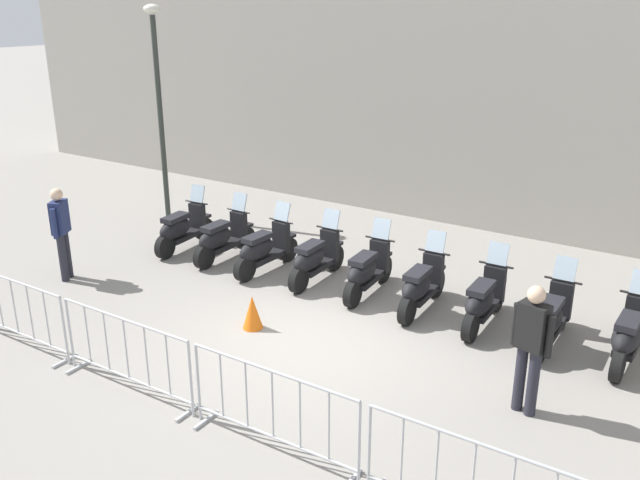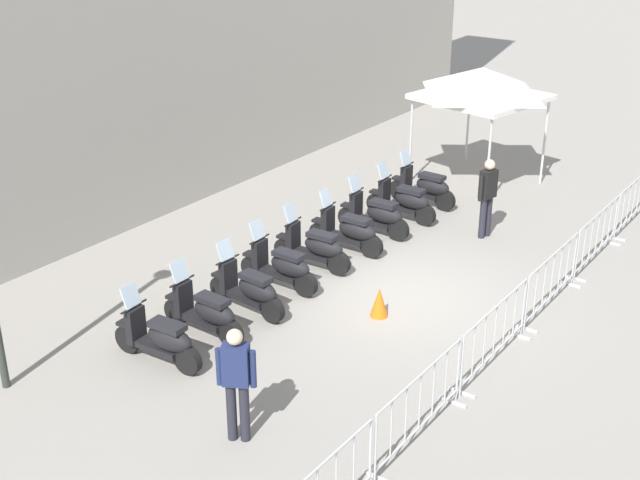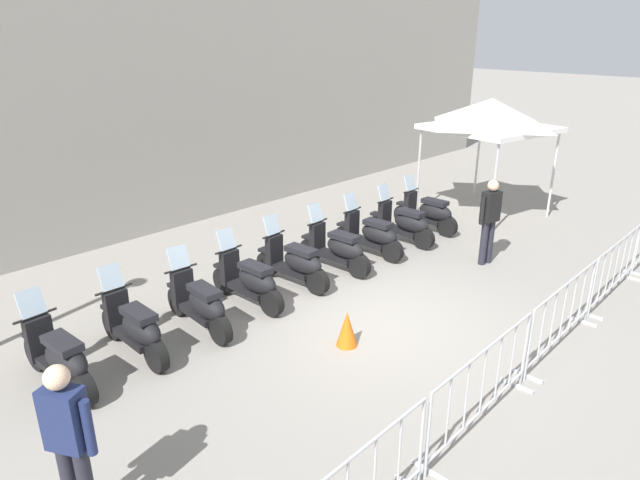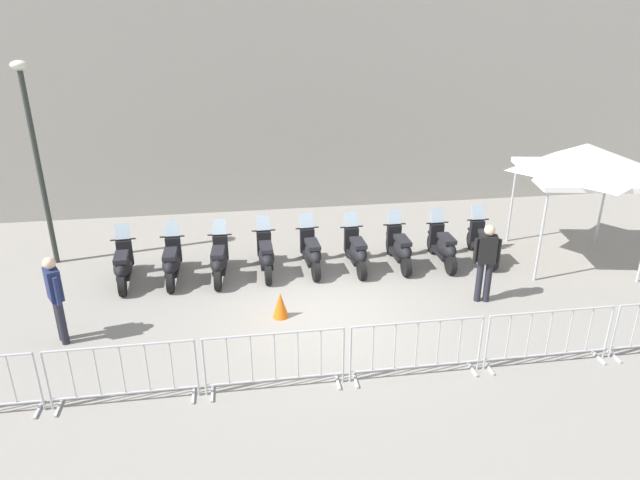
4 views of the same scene
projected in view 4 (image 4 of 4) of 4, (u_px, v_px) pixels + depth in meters
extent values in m
plane|color=gray|center=(325.00, 313.00, 11.67)|extent=(120.00, 120.00, 0.00)
cylinder|color=black|center=(127.00, 262.00, 13.41)|extent=(0.25, 0.50, 0.48)
cylinder|color=black|center=(122.00, 285.00, 12.30)|extent=(0.25, 0.50, 0.48)
cube|color=black|center=(125.00, 271.00, 12.84)|extent=(0.49, 0.91, 0.10)
ellipsoid|color=black|center=(122.00, 267.00, 12.49)|extent=(0.56, 0.90, 0.40)
cube|color=black|center=(121.00, 257.00, 12.44)|extent=(0.42, 0.65, 0.10)
cube|color=black|center=(125.00, 253.00, 13.13)|extent=(0.36, 0.22, 0.60)
cylinder|color=black|center=(123.00, 239.00, 13.00)|extent=(0.55, 0.17, 0.04)
cube|color=silver|center=(122.00, 231.00, 12.97)|extent=(0.34, 0.21, 0.35)
cube|color=black|center=(126.00, 251.00, 13.31)|extent=(0.27, 0.36, 0.06)
cylinder|color=black|center=(176.00, 258.00, 13.58)|extent=(0.22, 0.50, 0.48)
cylinder|color=black|center=(170.00, 282.00, 12.45)|extent=(0.22, 0.50, 0.48)
cube|color=black|center=(173.00, 268.00, 13.00)|extent=(0.42, 0.90, 0.10)
ellipsoid|color=black|center=(171.00, 264.00, 12.65)|extent=(0.50, 0.89, 0.40)
cube|color=black|center=(170.00, 254.00, 12.59)|extent=(0.38, 0.64, 0.10)
cube|color=black|center=(174.00, 250.00, 13.29)|extent=(0.36, 0.20, 0.60)
cylinder|color=black|center=(172.00, 237.00, 13.16)|extent=(0.56, 0.13, 0.04)
cube|color=silver|center=(172.00, 228.00, 13.14)|extent=(0.34, 0.19, 0.35)
cube|color=black|center=(175.00, 248.00, 13.47)|extent=(0.25, 0.35, 0.06)
cylinder|color=black|center=(222.00, 256.00, 13.68)|extent=(0.19, 0.49, 0.48)
cylinder|color=black|center=(218.00, 280.00, 12.54)|extent=(0.19, 0.49, 0.48)
cube|color=black|center=(220.00, 266.00, 13.09)|extent=(0.38, 0.89, 0.10)
ellipsoid|color=black|center=(218.00, 262.00, 12.74)|extent=(0.45, 0.88, 0.40)
cube|color=black|center=(218.00, 252.00, 12.69)|extent=(0.35, 0.63, 0.10)
cube|color=black|center=(221.00, 248.00, 13.39)|extent=(0.35, 0.18, 0.60)
cylinder|color=black|center=(220.00, 235.00, 13.26)|extent=(0.56, 0.10, 0.04)
cube|color=silver|center=(219.00, 227.00, 13.24)|extent=(0.33, 0.18, 0.35)
cube|color=black|center=(221.00, 246.00, 13.57)|extent=(0.24, 0.34, 0.06)
cylinder|color=black|center=(264.00, 252.00, 13.92)|extent=(0.23, 0.50, 0.48)
cylinder|color=black|center=(268.00, 274.00, 12.80)|extent=(0.23, 0.50, 0.48)
cube|color=black|center=(266.00, 261.00, 13.34)|extent=(0.44, 0.91, 0.10)
ellipsoid|color=black|center=(266.00, 257.00, 13.00)|extent=(0.52, 0.89, 0.40)
cube|color=black|center=(266.00, 247.00, 12.94)|extent=(0.39, 0.64, 0.10)
cube|color=black|center=(264.00, 243.00, 13.63)|extent=(0.36, 0.20, 0.60)
cylinder|color=black|center=(264.00, 230.00, 13.51)|extent=(0.56, 0.15, 0.04)
cube|color=silver|center=(263.00, 223.00, 13.48)|extent=(0.34, 0.20, 0.35)
cube|color=black|center=(264.00, 242.00, 13.82)|extent=(0.26, 0.35, 0.06)
cylinder|color=black|center=(306.00, 249.00, 14.07)|extent=(0.25, 0.50, 0.48)
cylinder|color=black|center=(316.00, 271.00, 12.95)|extent=(0.25, 0.50, 0.48)
cube|color=black|center=(311.00, 258.00, 13.50)|extent=(0.48, 0.91, 0.10)
ellipsoid|color=black|center=(313.00, 254.00, 13.15)|extent=(0.55, 0.90, 0.40)
cube|color=black|center=(313.00, 244.00, 13.10)|extent=(0.41, 0.65, 0.10)
cube|color=black|center=(307.00, 241.00, 13.79)|extent=(0.36, 0.22, 0.60)
cylinder|color=black|center=(307.00, 228.00, 13.66)|extent=(0.55, 0.17, 0.04)
cube|color=silver|center=(307.00, 220.00, 13.63)|extent=(0.34, 0.21, 0.35)
cube|color=black|center=(306.00, 239.00, 13.97)|extent=(0.27, 0.36, 0.06)
cylinder|color=black|center=(349.00, 248.00, 14.14)|extent=(0.24, 0.50, 0.48)
cylinder|color=black|center=(362.00, 269.00, 13.02)|extent=(0.24, 0.50, 0.48)
cube|color=black|center=(355.00, 257.00, 13.57)|extent=(0.46, 0.91, 0.10)
ellipsoid|color=black|center=(358.00, 252.00, 13.22)|extent=(0.53, 0.90, 0.40)
cube|color=black|center=(358.00, 243.00, 13.16)|extent=(0.40, 0.65, 0.10)
cube|color=black|center=(351.00, 239.00, 13.86)|extent=(0.36, 0.21, 0.60)
cylinder|color=black|center=(352.00, 227.00, 13.73)|extent=(0.55, 0.16, 0.04)
cube|color=silver|center=(351.00, 219.00, 13.70)|extent=(0.34, 0.21, 0.35)
cube|color=black|center=(350.00, 238.00, 14.04)|extent=(0.26, 0.36, 0.06)
cylinder|color=black|center=(391.00, 245.00, 14.30)|extent=(0.23, 0.50, 0.48)
cylinder|color=black|center=(406.00, 266.00, 13.17)|extent=(0.23, 0.50, 0.48)
cube|color=black|center=(398.00, 254.00, 13.72)|extent=(0.45, 0.91, 0.10)
ellipsoid|color=black|center=(402.00, 249.00, 13.37)|extent=(0.52, 0.90, 0.40)
cube|color=black|center=(403.00, 240.00, 13.32)|extent=(0.40, 0.64, 0.10)
cube|color=black|center=(394.00, 237.00, 14.01)|extent=(0.36, 0.21, 0.60)
cylinder|color=black|center=(394.00, 224.00, 13.88)|extent=(0.56, 0.15, 0.04)
cube|color=silver|center=(394.00, 217.00, 13.86)|extent=(0.34, 0.20, 0.35)
cube|color=black|center=(392.00, 235.00, 14.19)|extent=(0.26, 0.35, 0.06)
cylinder|color=black|center=(433.00, 244.00, 14.39)|extent=(0.23, 0.50, 0.48)
cylinder|color=black|center=(451.00, 264.00, 13.26)|extent=(0.23, 0.50, 0.48)
cube|color=black|center=(442.00, 252.00, 13.81)|extent=(0.44, 0.91, 0.10)
ellipsoid|color=black|center=(447.00, 248.00, 13.47)|extent=(0.51, 0.89, 0.40)
cube|color=black|center=(447.00, 239.00, 13.41)|extent=(0.39, 0.64, 0.10)
cube|color=black|center=(436.00, 235.00, 14.10)|extent=(0.36, 0.20, 0.60)
cylinder|color=black|center=(437.00, 223.00, 13.97)|extent=(0.56, 0.14, 0.04)
cube|color=silver|center=(437.00, 215.00, 13.95)|extent=(0.34, 0.20, 0.35)
cube|color=black|center=(434.00, 234.00, 14.29)|extent=(0.26, 0.35, 0.06)
cylinder|color=black|center=(473.00, 240.00, 14.59)|extent=(0.21, 0.50, 0.48)
cylinder|color=black|center=(492.00, 261.00, 13.46)|extent=(0.21, 0.50, 0.48)
cube|color=black|center=(482.00, 249.00, 14.01)|extent=(0.41, 0.90, 0.10)
ellipsoid|color=black|center=(488.00, 244.00, 13.66)|extent=(0.49, 0.89, 0.40)
cube|color=black|center=(488.00, 235.00, 13.61)|extent=(0.37, 0.64, 0.10)
cube|color=black|center=(477.00, 232.00, 14.30)|extent=(0.36, 0.19, 0.60)
cylinder|color=black|center=(478.00, 220.00, 14.18)|extent=(0.56, 0.12, 0.04)
cube|color=silver|center=(478.00, 212.00, 14.15)|extent=(0.34, 0.19, 0.35)
cube|color=black|center=(474.00, 231.00, 14.49)|extent=(0.25, 0.35, 0.06)
cube|color=#B2B5B7|center=(39.00, 409.00, 8.89)|extent=(0.12, 0.44, 0.04)
cylinder|color=#B2B5B7|center=(39.00, 382.00, 8.70)|extent=(0.04, 0.04, 1.05)
cylinder|color=#B2B5B7|center=(11.00, 380.00, 8.62)|extent=(0.02, 0.02, 0.87)
cube|color=#B2B5B7|center=(59.00, 408.00, 8.93)|extent=(0.12, 0.44, 0.04)
cube|color=#B2B5B7|center=(193.00, 395.00, 9.21)|extent=(0.12, 0.44, 0.04)
cylinder|color=#B2B5B7|center=(47.00, 381.00, 8.72)|extent=(0.04, 0.04, 1.05)
cylinder|color=#B2B5B7|center=(196.00, 368.00, 9.03)|extent=(0.04, 0.04, 1.05)
cylinder|color=#B2B5B7|center=(118.00, 346.00, 8.67)|extent=(2.22, 0.44, 0.04)
cylinder|color=#B2B5B7|center=(126.00, 393.00, 9.01)|extent=(2.22, 0.44, 0.04)
cylinder|color=#B2B5B7|center=(72.00, 374.00, 8.74)|extent=(0.02, 0.02, 0.87)
cylinder|color=#B2B5B7|center=(97.00, 372.00, 8.79)|extent=(0.02, 0.02, 0.87)
cylinder|color=#B2B5B7|center=(122.00, 370.00, 8.84)|extent=(0.02, 0.02, 0.87)
cylinder|color=#B2B5B7|center=(147.00, 368.00, 8.89)|extent=(0.02, 0.02, 0.87)
cylinder|color=#B2B5B7|center=(172.00, 366.00, 8.94)|extent=(0.02, 0.02, 0.87)
cube|color=#B2B5B7|center=(212.00, 393.00, 9.25)|extent=(0.12, 0.44, 0.04)
cube|color=#B2B5B7|center=(338.00, 381.00, 9.54)|extent=(0.12, 0.44, 0.04)
cylinder|color=#B2B5B7|center=(204.00, 368.00, 9.05)|extent=(0.04, 0.04, 1.05)
cylinder|color=#B2B5B7|center=(343.00, 356.00, 9.36)|extent=(0.04, 0.04, 1.05)
cylinder|color=#B2B5B7|center=(274.00, 334.00, 9.00)|extent=(2.22, 0.44, 0.04)
cylinder|color=#B2B5B7|center=(276.00, 379.00, 9.33)|extent=(2.22, 0.44, 0.04)
cylinder|color=#B2B5B7|center=(228.00, 361.00, 9.06)|extent=(0.02, 0.02, 0.87)
cylinder|color=#B2B5B7|center=(251.00, 359.00, 9.11)|extent=(0.02, 0.02, 0.87)
cylinder|color=#B2B5B7|center=(275.00, 357.00, 9.17)|extent=(0.02, 0.02, 0.87)
cylinder|color=#B2B5B7|center=(298.00, 355.00, 9.22)|extent=(0.02, 0.02, 0.87)
cylinder|color=#B2B5B7|center=(321.00, 353.00, 9.27)|extent=(0.02, 0.02, 0.87)
cube|color=#B2B5B7|center=(355.00, 380.00, 9.58)|extent=(0.12, 0.44, 0.04)
cube|color=#B2B5B7|center=(472.00, 369.00, 9.86)|extent=(0.12, 0.44, 0.04)
cylinder|color=#B2B5B7|center=(350.00, 355.00, 9.37)|extent=(0.04, 0.04, 1.05)
cylinder|color=#B2B5B7|center=(480.00, 344.00, 9.68)|extent=(0.04, 0.04, 1.05)
cylinder|color=#B2B5B7|center=(418.00, 322.00, 9.32)|extent=(2.22, 0.44, 0.04)
cylinder|color=#B2B5B7|center=(415.00, 366.00, 9.66)|extent=(2.22, 0.44, 0.04)
cylinder|color=#B2B5B7|center=(373.00, 348.00, 9.39)|extent=(0.02, 0.02, 0.87)
cylinder|color=#B2B5B7|center=(395.00, 347.00, 9.44)|extent=(0.02, 0.02, 0.87)
cylinder|color=#B2B5B7|center=(417.00, 345.00, 9.49)|extent=(0.02, 0.02, 0.87)
cylinder|color=#B2B5B7|center=(438.00, 343.00, 9.54)|extent=(0.02, 0.02, 0.87)
cylinder|color=#B2B5B7|center=(460.00, 341.00, 9.60)|extent=(0.02, 0.02, 0.87)
cube|color=#B2B5B7|center=(488.00, 367.00, 9.91)|extent=(0.12, 0.44, 0.04)
cube|color=#B2B5B7|center=(598.00, 357.00, 10.19)|extent=(0.12, 0.44, 0.04)
cylinder|color=#B2B5B7|center=(487.00, 343.00, 9.70)|extent=(0.04, 0.04, 1.05)
cylinder|color=#B2B5B7|center=(608.00, 332.00, 10.01)|extent=(0.04, 0.04, 1.05)
cylinder|color=#B2B5B7|center=(553.00, 311.00, 9.65)|extent=(2.22, 0.44, 0.04)
cylinder|color=#B2B5B7|center=(545.00, 355.00, 9.99)|extent=(2.22, 0.44, 0.04)
cylinder|color=#B2B5B7|center=(508.00, 337.00, 9.72)|extent=(0.02, 0.02, 0.87)
cylinder|color=#B2B5B7|center=(529.00, 335.00, 9.77)|extent=(0.02, 0.02, 0.87)
cylinder|color=#B2B5B7|center=(549.00, 333.00, 9.82)|extent=(0.02, 0.02, 0.87)
cylinder|color=#B2B5B7|center=(569.00, 331.00, 9.87)|extent=(0.02, 0.02, 0.87)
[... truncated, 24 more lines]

